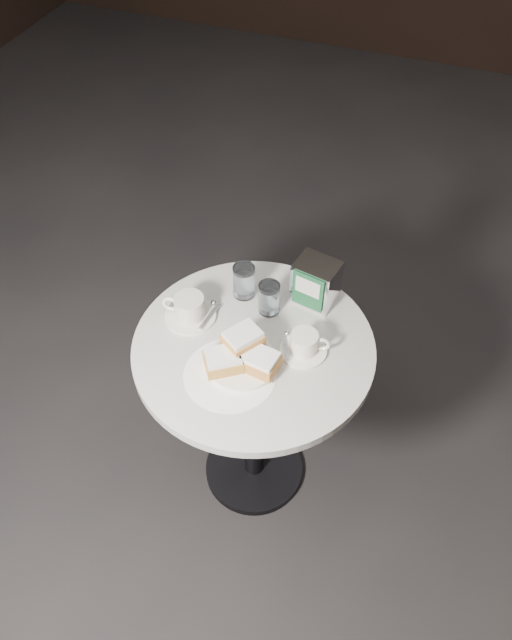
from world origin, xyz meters
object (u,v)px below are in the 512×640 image
object	(u,v)px
beignet_plate	(242,356)
water_glass_right	(269,298)
cafe_table	(254,385)
water_glass_left	(244,281)
napkin_dispenser	(316,282)
coffee_cup_left	(189,309)
coffee_cup_right	(304,344)

from	to	relation	value
beignet_plate	water_glass_right	bearing A→B (deg)	89.84
cafe_table	beignet_plate	size ratio (longest dim) A/B	2.97
beignet_plate	water_glass_left	xyz separation A→B (m)	(-0.09, 0.26, 0.02)
cafe_table	napkin_dispenser	world-z (taller)	napkin_dispenser
cafe_table	coffee_cup_left	world-z (taller)	coffee_cup_left
cafe_table	napkin_dispenser	xyz separation A→B (m)	(0.11, 0.23, 0.27)
water_glass_left	water_glass_right	bearing A→B (deg)	-22.04
cafe_table	water_glass_left	world-z (taller)	water_glass_left
water_glass_right	napkin_dispenser	bearing A→B (deg)	37.93
cafe_table	water_glass_right	size ratio (longest dim) A/B	7.18
napkin_dispenser	coffee_cup_left	bearing A→B (deg)	-138.11
water_glass_right	napkin_dispenser	size ratio (longest dim) A/B	0.71
cafe_table	coffee_cup_right	xyz separation A→B (m)	(0.14, 0.03, 0.23)
coffee_cup_right	water_glass_left	world-z (taller)	water_glass_left
water_glass_left	water_glass_right	xyz separation A→B (m)	(0.09, -0.04, -0.00)
coffee_cup_right	water_glass_left	size ratio (longest dim) A/B	1.47
water_glass_right	napkin_dispenser	distance (m)	0.15
coffee_cup_left	cafe_table	bearing A→B (deg)	-18.16
coffee_cup_right	napkin_dispenser	xyz separation A→B (m)	(-0.03, 0.21, 0.04)
coffee_cup_right	napkin_dispenser	world-z (taller)	napkin_dispenser
beignet_plate	coffee_cup_left	xyz separation A→B (m)	(-0.21, 0.11, -0.00)
water_glass_left	napkin_dispenser	bearing A→B (deg)	13.86
napkin_dispenser	coffee_cup_right	bearing A→B (deg)	-70.55
beignet_plate	coffee_cup_left	bearing A→B (deg)	151.76
coffee_cup_left	water_glass_right	world-z (taller)	water_glass_right
cafe_table	coffee_cup_left	size ratio (longest dim) A/B	4.26
cafe_table	coffee_cup_right	bearing A→B (deg)	10.73
coffee_cup_left	coffee_cup_right	bearing A→B (deg)	-10.25
beignet_plate	coffee_cup_right	size ratio (longest dim) A/B	1.56
beignet_plate	coffee_cup_right	bearing A→B (deg)	35.55
napkin_dispenser	water_glass_left	bearing A→B (deg)	-155.48
cafe_table	beignet_plate	xyz separation A→B (m)	(-0.00, -0.08, 0.23)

